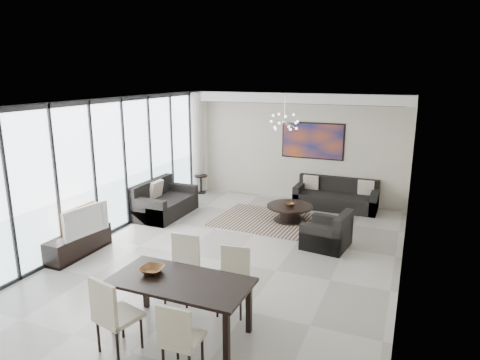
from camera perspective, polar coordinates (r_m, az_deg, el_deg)
The scene contains 20 objects.
room_shell at distance 7.41m, azimuth 1.41°, elevation -1.20°, with size 6.00×9.00×2.90m.
window_wall at distance 9.10m, azimuth -18.46°, elevation 1.08°, with size 0.37×8.95×2.90m.
soffit at distance 11.40m, azimuth 7.20°, elevation 10.81°, with size 5.98×0.40×0.26m, color white.
painting at distance 11.56m, azimuth 9.65°, elevation 5.17°, with size 1.68×0.04×0.98m, color #B44919.
chandelier at distance 9.63m, azimuth 5.96°, elevation 7.74°, with size 0.66×0.66×0.71m.
rug at distance 10.19m, azimuth 3.79°, elevation -5.40°, with size 2.40×1.85×0.01m, color black.
coffee_table at distance 10.18m, azimuth 6.63°, elevation -4.26°, with size 1.08×1.08×0.38m.
bowl_coffee at distance 10.08m, azimuth 6.66°, elevation -3.26°, with size 0.23×0.23×0.07m, color brown.
sofa_main at distance 11.33m, azimuth 12.67°, elevation -2.39°, with size 2.08×0.85×0.76m.
loveseat at distance 10.67m, azimuth -10.16°, elevation -3.12°, with size 0.94×1.68×0.84m.
armchair at distance 8.80m, azimuth 11.67°, elevation -7.19°, with size 0.94×0.98×0.74m.
side_table at distance 12.43m, azimuth -5.24°, elevation -0.15°, with size 0.39×0.39×0.53m.
tv_console at distance 8.85m, azimuth -20.68°, elevation -7.94°, with size 0.40×1.42×0.44m, color black.
television at distance 8.57m, azimuth -20.22°, elevation -5.02°, with size 0.98×0.13×0.56m, color gray.
dining_table at distance 5.83m, azimuth -7.91°, elevation -13.84°, with size 1.86×0.94×0.77m.
dining_chair_sw at distance 5.65m, azimuth -16.77°, elevation -16.41°, with size 0.57×0.57×1.03m.
dining_chair_se at distance 5.17m, azimuth -8.19°, elevation -19.80°, with size 0.44×0.44×0.93m.
dining_chair_nw at distance 6.73m, azimuth -7.62°, elevation -10.87°, with size 0.49×0.49×1.01m.
dining_chair_ne at distance 6.37m, azimuth -0.84°, elevation -12.55°, with size 0.50×0.50×0.96m.
bowl_dining at distance 6.04m, azimuth -11.65°, elevation -11.65°, with size 0.32×0.32×0.08m, color brown.
Camera 1 is at (3.03, -6.67, 3.41)m, focal length 32.00 mm.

